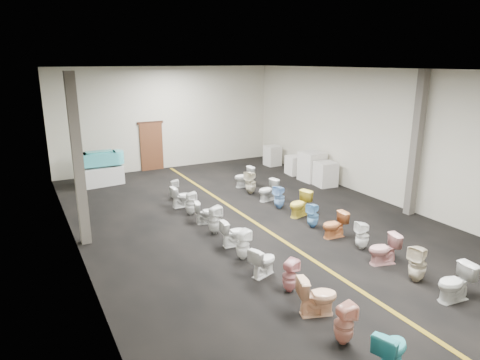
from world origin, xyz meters
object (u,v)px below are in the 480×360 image
(appliance_crate_b, at_px, (312,166))
(toilet_right_8, at_px, (279,197))
(toilet_right_9, at_px, (268,190))
(toilet_right_2, at_px, (417,264))
(bathtub, at_px, (100,158))
(toilet_left_11, at_px, (174,189))
(toilet_right_6, at_px, (313,215))
(toilet_left_3, at_px, (290,276))
(toilet_right_3, at_px, (384,249))
(toilet_left_2, at_px, (317,296))
(toilet_left_6, at_px, (234,233))
(toilet_left_8, at_px, (206,212))
(toilet_left_5, at_px, (243,245))
(toilet_left_0, at_px, (391,349))
(toilet_left_9, at_px, (191,203))
(appliance_crate_a, at_px, (325,174))
(toilet_left_4, at_px, (263,261))
(toilet_right_5, at_px, (334,225))
(toilet_left_7, at_px, (215,220))
(toilet_right_1, at_px, (455,283))
(appliance_crate_c, at_px, (295,165))
(toilet_left_1, at_px, (344,324))
(toilet_right_7, at_px, (300,204))
(toilet_right_4, at_px, (362,235))
(appliance_crate_d, at_px, (273,156))
(toilet_left_10, at_px, (181,196))
(toilet_right_11, at_px, (244,177))
(toilet_right_10, at_px, (251,182))
(display_table, at_px, (101,176))

(appliance_crate_b, distance_m, toilet_right_8, 3.79)
(toilet_right_9, bearing_deg, toilet_right_2, -9.51)
(bathtub, height_order, toilet_left_11, bathtub)
(toilet_left_11, xyz_separation_m, toilet_right_6, (2.66, -4.53, 0.03))
(toilet_left_3, xyz_separation_m, toilet_right_3, (2.71, 0.00, 0.02))
(toilet_left_2, xyz_separation_m, toilet_left_11, (0.02, 8.17, -0.05))
(toilet_left_6, bearing_deg, toilet_left_8, 4.76)
(toilet_left_5, bearing_deg, toilet_left_2, 166.55)
(toilet_left_0, xyz_separation_m, toilet_left_5, (-0.19, 4.55, 0.01))
(toilet_left_6, height_order, toilet_left_9, toilet_left_9)
(bathtub, relative_size, appliance_crate_a, 1.97)
(appliance_crate_a, bearing_deg, bathtub, 151.00)
(toilet_left_4, distance_m, toilet_right_5, 3.01)
(toilet_left_2, distance_m, toilet_right_6, 4.52)
(appliance_crate_b, bearing_deg, toilet_left_7, -151.32)
(toilet_right_1, height_order, toilet_right_9, toilet_right_1)
(toilet_right_8, bearing_deg, toilet_right_2, -16.94)
(appliance_crate_c, xyz_separation_m, toilet_right_6, (-3.09, -5.26, -0.03))
(toilet_left_9, distance_m, toilet_right_1, 7.80)
(toilet_right_3, bearing_deg, toilet_right_6, -165.12)
(toilet_right_3, xyz_separation_m, toilet_right_9, (0.10, 5.43, -0.00))
(toilet_left_7, bearing_deg, toilet_left_5, 171.92)
(toilet_left_6, bearing_deg, toilet_left_4, 179.48)
(toilet_left_1, distance_m, toilet_left_7, 5.50)
(toilet_right_7, bearing_deg, toilet_left_2, -47.37)
(toilet_left_4, bearing_deg, toilet_left_5, -18.20)
(toilet_left_0, bearing_deg, toilet_left_1, -4.49)
(bathtub, relative_size, toilet_right_6, 2.51)
(toilet_left_2, bearing_deg, appliance_crate_a, -21.50)
(toilet_left_7, height_order, toilet_right_4, toilet_left_7)
(appliance_crate_d, bearing_deg, toilet_right_5, -110.69)
(toilet_right_1, distance_m, toilet_right_7, 5.51)
(toilet_left_0, height_order, toilet_left_8, toilet_left_0)
(toilet_right_7, bearing_deg, toilet_right_2, -16.86)
(toilet_left_9, bearing_deg, appliance_crate_a, -82.41)
(appliance_crate_c, height_order, toilet_left_10, appliance_crate_c)
(appliance_crate_a, relative_size, toilet_right_11, 1.22)
(toilet_left_5, distance_m, toilet_right_4, 3.15)
(bathtub, bearing_deg, toilet_left_3, -77.77)
(toilet_left_10, relative_size, toilet_right_3, 0.95)
(toilet_left_5, xyz_separation_m, toilet_right_9, (2.94, 3.60, -0.00))
(appliance_crate_a, bearing_deg, appliance_crate_b, 90.00)
(toilet_left_2, relative_size, toilet_right_10, 0.91)
(appliance_crate_b, height_order, toilet_right_7, appliance_crate_b)
(toilet_left_6, bearing_deg, toilet_right_3, -129.84)
(toilet_right_11, bearing_deg, toilet_left_1, -18.23)
(toilet_right_9, bearing_deg, display_table, -143.93)
(display_table, bearing_deg, toilet_left_10, -65.03)
(toilet_left_6, xyz_separation_m, toilet_right_7, (2.84, 1.00, 0.04))
(toilet_left_5, relative_size, toilet_right_8, 0.97)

